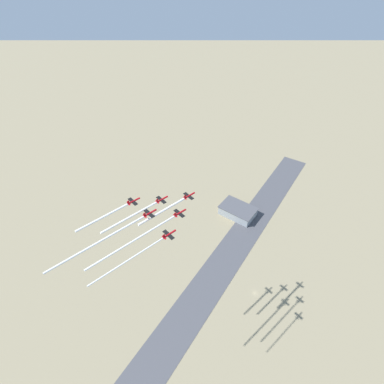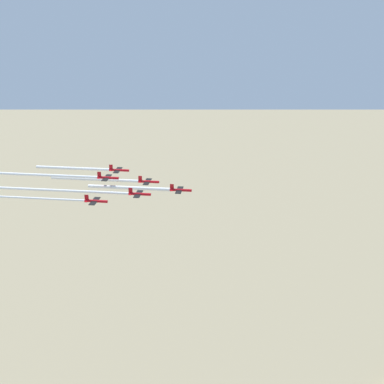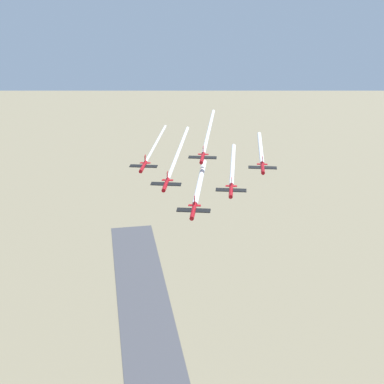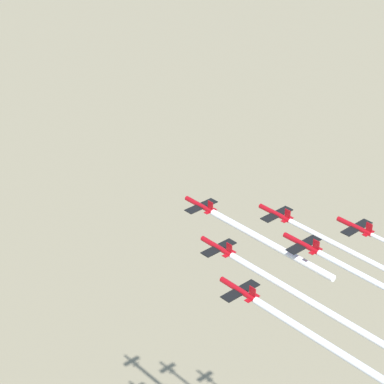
% 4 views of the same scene
% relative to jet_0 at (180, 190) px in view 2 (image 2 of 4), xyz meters
% --- Properties ---
extents(jet_0, '(8.22, 8.52, 2.85)m').
position_rel_jet_0_xyz_m(jet_0, '(0.00, 0.00, 0.00)').
color(jet_0, '#B20C14').
extents(jet_1, '(8.22, 8.52, 2.85)m').
position_rel_jet_0_xyz_m(jet_1, '(-11.28, -12.25, -0.18)').
color(jet_1, '#B20C14').
extents(jet_2, '(8.22, 8.52, 2.85)m').
position_rel_jet_0_xyz_m(jet_2, '(5.23, -15.81, 0.91)').
color(jet_2, '#B20C14').
extents(jet_3, '(8.22, 8.52, 2.85)m').
position_rel_jet_0_xyz_m(jet_3, '(-22.56, -24.51, 1.34)').
color(jet_3, '#B20C14').
extents(jet_4, '(8.22, 8.52, 2.85)m').
position_rel_jet_0_xyz_m(jet_4, '(-6.05, -28.07, 3.83)').
color(jet_4, '#B20C14').
extents(jet_5, '(8.22, 8.52, 2.85)m').
position_rel_jet_0_xyz_m(jet_5, '(10.46, -31.63, 0.72)').
color(jet_5, '#B20C14').
extents(smoke_trail_0, '(8.25, 32.23, 1.39)m').
position_rel_jet_0_xyz_m(smoke_trail_0, '(-4.27, -19.79, -0.04)').
color(smoke_trail_0, white).
extents(smoke_trail_1, '(8.93, 36.06, 1.24)m').
position_rel_jet_0_xyz_m(smoke_trail_1, '(-15.96, -33.97, -0.22)').
color(smoke_trail_1, white).
extents(smoke_trail_2, '(12.36, 52.89, 1.03)m').
position_rel_jet_0_xyz_m(smoke_trail_2, '(-1.27, -45.97, 0.87)').
color(smoke_trail_2, white).
extents(smoke_trail_3, '(8.02, 31.65, 1.28)m').
position_rel_jet_0_xyz_m(smoke_trail_3, '(-26.77, -44.02, 1.30)').
color(smoke_trail_3, white).
extents(smoke_trail_4, '(12.56, 53.59, 1.08)m').
position_rel_jet_0_xyz_m(smoke_trail_4, '(-12.63, -58.57, 3.78)').
color(smoke_trail_4, white).
extents(smoke_trail_5, '(9.69, 41.55, 0.79)m').
position_rel_jet_0_xyz_m(smoke_trail_5, '(5.18, -56.14, 0.68)').
color(smoke_trail_5, white).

